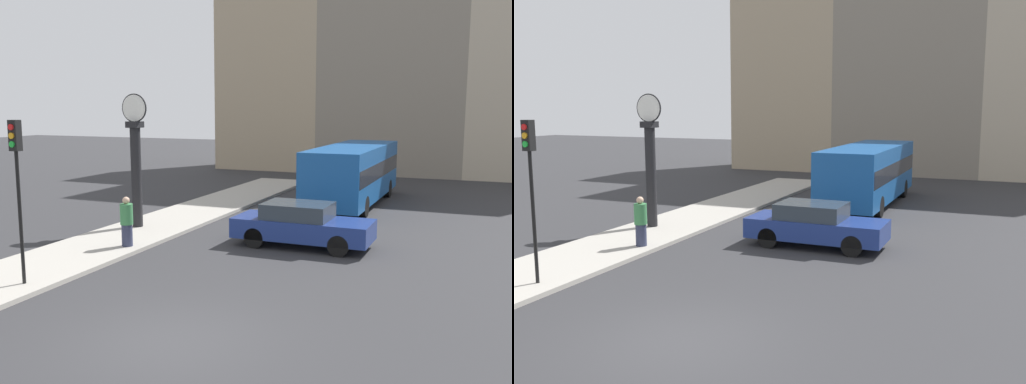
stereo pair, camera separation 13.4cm
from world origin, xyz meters
TOP-DOWN VIEW (x-y plane):
  - ground_plane at (0.00, 0.00)m, footprint 120.00×120.00m
  - sidewalk_corner at (-5.94, 10.72)m, footprint 3.07×25.45m
  - building_row at (0.36, 30.52)m, footprint 25.98×5.00m
  - sedan_car at (0.06, 8.31)m, footprint 4.53×1.78m
  - bus_distant at (-0.21, 16.88)m, footprint 2.56×9.19m
  - traffic_light_near at (-5.11, 1.45)m, footprint 0.26×0.24m
  - street_clock at (-6.39, 8.38)m, footprint 1.04×0.49m
  - pedestrian_green_hoodie at (-4.98, 5.72)m, footprint 0.41×0.41m

SIDE VIEW (x-z plane):
  - ground_plane at x=0.00m, z-range 0.00..0.00m
  - sidewalk_corner at x=-5.94m, z-range 0.00..0.13m
  - sedan_car at x=0.06m, z-range 0.01..1.46m
  - pedestrian_green_hoodie at x=-4.98m, z-range 0.11..1.72m
  - bus_distant at x=-0.21m, z-range 0.20..2.95m
  - street_clock at x=-6.39m, z-range 0.03..4.93m
  - traffic_light_near at x=-5.11m, z-range 1.00..5.14m
  - building_row at x=0.36m, z-range -1.48..18.27m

